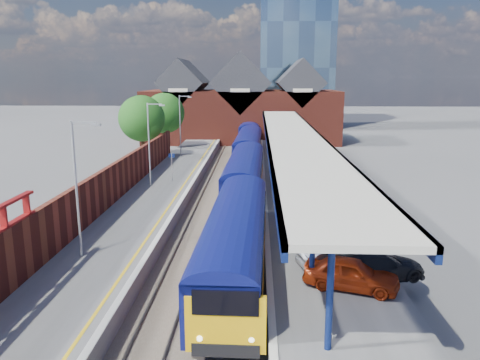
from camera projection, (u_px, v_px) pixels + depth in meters
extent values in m
plane|color=#5B5B5E|center=(232.00, 178.00, 47.58)|extent=(240.00, 240.00, 0.00)
cube|color=#473D33|center=(225.00, 204.00, 37.81)|extent=(6.00, 76.00, 0.06)
cube|color=slate|center=(198.00, 203.00, 37.87)|extent=(0.07, 76.00, 0.14)
cube|color=slate|center=(216.00, 203.00, 37.82)|extent=(0.07, 76.00, 0.14)
cube|color=slate|center=(235.00, 203.00, 37.77)|extent=(0.07, 76.00, 0.14)
cube|color=slate|center=(253.00, 203.00, 37.71)|extent=(0.07, 76.00, 0.14)
cube|color=#565659|center=(158.00, 198.00, 37.91)|extent=(5.00, 76.00, 1.00)
cube|color=#565659|center=(300.00, 199.00, 37.49)|extent=(6.00, 76.00, 1.00)
cube|color=silver|center=(186.00, 192.00, 37.71)|extent=(0.30, 76.00, 0.05)
cube|color=silver|center=(264.00, 192.00, 37.48)|extent=(0.30, 76.00, 0.05)
cube|color=yellow|center=(179.00, 192.00, 37.74)|extent=(0.14, 76.00, 0.01)
cube|color=#0D125C|center=(236.00, 240.00, 23.89)|extent=(3.22, 16.07, 2.50)
cube|color=#0D125C|center=(236.00, 217.00, 23.62)|extent=(3.22, 16.07, 0.60)
cube|color=#0D125C|center=(245.00, 174.00, 40.09)|extent=(3.22, 16.07, 2.50)
cube|color=#0D125C|center=(245.00, 160.00, 39.82)|extent=(3.22, 16.07, 0.60)
cube|color=#0D125C|center=(249.00, 146.00, 56.29)|extent=(3.22, 16.07, 2.50)
cube|color=#0D125C|center=(249.00, 136.00, 56.02)|extent=(3.22, 16.07, 0.60)
cube|color=#0D125C|center=(251.00, 131.00, 72.49)|extent=(3.22, 16.07, 2.50)
cube|color=#0D125C|center=(251.00, 123.00, 72.22)|extent=(3.22, 16.07, 0.60)
cube|color=black|center=(233.00, 154.00, 48.14)|extent=(0.04, 60.54, 0.70)
cube|color=orange|center=(233.00, 161.00, 48.32)|extent=(0.03, 55.27, 0.30)
cube|color=#B5190C|center=(233.00, 164.00, 48.37)|extent=(0.03, 55.27, 0.30)
cube|color=#F2B20C|center=(226.00, 324.00, 16.21)|extent=(2.83, 0.37, 2.10)
cube|color=black|center=(225.00, 303.00, 15.93)|extent=(2.30, 0.22, 0.90)
cube|color=black|center=(230.00, 326.00, 18.77)|extent=(2.00, 2.40, 0.60)
cube|color=black|center=(251.00, 137.00, 78.30)|extent=(2.00, 2.40, 0.60)
cylinder|color=#0E1C52|center=(330.00, 292.00, 15.50)|extent=(0.24, 0.24, 4.20)
cylinder|color=#0E1C52|center=(313.00, 240.00, 20.38)|extent=(0.24, 0.24, 4.20)
cylinder|color=#0E1C52|center=(302.00, 209.00, 25.26)|extent=(0.24, 0.24, 4.20)
cylinder|color=#0E1C52|center=(295.00, 187.00, 30.14)|extent=(0.24, 0.24, 4.20)
cylinder|color=#0E1C52|center=(290.00, 172.00, 35.02)|extent=(0.24, 0.24, 4.20)
cylinder|color=#0E1C52|center=(286.00, 160.00, 39.90)|extent=(0.24, 0.24, 4.20)
cylinder|color=#0E1C52|center=(283.00, 151.00, 44.78)|extent=(0.24, 0.24, 4.20)
cylinder|color=#0E1C52|center=(280.00, 144.00, 49.66)|extent=(0.24, 0.24, 4.20)
cylinder|color=#0E1C52|center=(278.00, 138.00, 54.53)|extent=(0.24, 0.24, 4.20)
cylinder|color=#0E1C52|center=(277.00, 133.00, 59.41)|extent=(0.24, 0.24, 4.20)
cube|color=beige|center=(293.00, 136.00, 38.42)|extent=(4.50, 52.00, 0.25)
cube|color=#0E1C52|center=(267.00, 137.00, 38.53)|extent=(0.20, 52.00, 0.55)
cube|color=#0E1C52|center=(319.00, 138.00, 38.37)|extent=(0.20, 52.00, 0.55)
cylinder|color=#A5A8AA|center=(77.00, 191.00, 23.42)|extent=(0.12, 0.12, 7.00)
cube|color=#A5A8AA|center=(83.00, 123.00, 22.67)|extent=(1.20, 0.08, 0.08)
cube|color=#A5A8AA|center=(96.00, 125.00, 22.67)|extent=(0.45, 0.18, 0.12)
cylinder|color=#A5A8AA|center=(149.00, 145.00, 39.04)|extent=(0.12, 0.12, 7.00)
cube|color=#A5A8AA|center=(155.00, 104.00, 38.28)|extent=(1.20, 0.08, 0.08)
cube|color=#A5A8AA|center=(162.00, 105.00, 38.28)|extent=(0.45, 0.18, 0.12)
cylinder|color=#A5A8AA|center=(180.00, 126.00, 54.65)|extent=(0.12, 0.12, 7.00)
cube|color=#A5A8AA|center=(184.00, 96.00, 53.90)|extent=(1.20, 0.08, 0.08)
cube|color=#A5A8AA|center=(190.00, 97.00, 53.90)|extent=(0.45, 0.18, 0.12)
cylinder|color=#A5A8AA|center=(172.00, 167.00, 41.42)|extent=(0.08, 0.08, 2.50)
cube|color=#0C194C|center=(172.00, 156.00, 41.19)|extent=(0.55, 0.06, 0.35)
cube|color=maroon|center=(100.00, 192.00, 31.74)|extent=(0.35, 50.00, 2.80)
cube|color=maroon|center=(3.00, 218.00, 19.62)|extent=(0.30, 0.12, 1.00)
cube|color=maroon|center=(26.00, 205.00, 21.57)|extent=(0.30, 0.12, 1.00)
cube|color=maroon|center=(241.00, 116.00, 74.04)|extent=(30.00, 12.00, 8.00)
cube|color=#232328|center=(184.00, 83.00, 73.24)|extent=(7.13, 12.00, 7.13)
cube|color=#232328|center=(241.00, 83.00, 72.92)|extent=(9.16, 12.00, 9.16)
cube|color=#232328|center=(299.00, 83.00, 72.59)|extent=(7.13, 12.00, 7.13)
cube|color=beige|center=(178.00, 90.00, 67.56)|extent=(2.80, 0.15, 0.50)
cube|color=beige|center=(240.00, 90.00, 67.23)|extent=(2.80, 0.15, 0.50)
cube|color=beige|center=(303.00, 90.00, 66.90)|extent=(2.80, 0.15, 0.50)
cube|color=#4A627F|center=(296.00, 25.00, 91.69)|extent=(14.00, 14.00, 40.00)
cylinder|color=#382314|center=(143.00, 149.00, 53.38)|extent=(0.44, 0.44, 4.00)
sphere|color=#134816|center=(142.00, 118.00, 52.63)|extent=(5.20, 5.20, 5.20)
sphere|color=#134816|center=(148.00, 125.00, 52.26)|extent=(3.20, 3.20, 3.20)
cylinder|color=#382314|center=(165.00, 140.00, 61.15)|extent=(0.44, 0.44, 4.00)
sphere|color=#134816|center=(164.00, 113.00, 60.40)|extent=(5.20, 5.20, 5.20)
sphere|color=#134816|center=(170.00, 119.00, 60.03)|extent=(3.20, 3.20, 3.20)
imported|color=#9B290C|center=(351.00, 273.00, 20.37)|extent=(4.40, 2.89, 1.39)
imported|color=#AAAAAF|center=(337.00, 256.00, 22.52)|extent=(4.01, 2.37, 1.25)
imported|color=black|center=(377.00, 266.00, 21.32)|extent=(4.77, 3.00, 1.29)
imported|color=navy|center=(328.00, 211.00, 30.17)|extent=(4.84, 3.78, 1.22)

